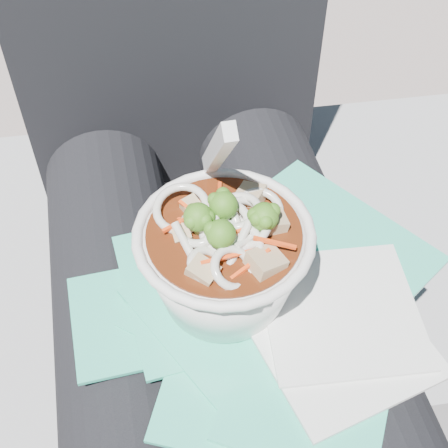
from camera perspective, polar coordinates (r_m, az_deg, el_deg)
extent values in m
cube|color=gray|center=(0.98, -2.31, -10.62)|extent=(1.03, 0.56, 0.46)
cylinder|color=black|center=(0.64, -9.01, -9.61)|extent=(0.14, 0.48, 0.14)
cylinder|color=black|center=(0.66, 7.51, -6.65)|extent=(0.14, 0.48, 0.14)
cube|color=#2CB894|center=(0.57, -3.20, -6.94)|extent=(0.18, 0.18, 0.00)
cube|color=#2CB894|center=(0.55, 1.27, -9.45)|extent=(0.18, 0.16, 0.00)
cube|color=#2CB894|center=(0.56, -6.75, -8.09)|extent=(0.14, 0.11, 0.00)
cube|color=#2CB894|center=(0.55, -0.38, -8.19)|extent=(0.18, 0.18, 0.00)
cube|color=#2CB894|center=(0.52, 4.37, -13.18)|extent=(0.22, 0.22, 0.00)
cube|color=#2CB894|center=(0.57, -1.10, -5.43)|extent=(0.17, 0.17, 0.00)
cube|color=#2CB894|center=(0.55, 0.53, -7.40)|extent=(0.19, 0.20, 0.00)
cube|color=#2CB894|center=(0.51, 7.73, -14.77)|extent=(0.17, 0.17, 0.00)
cube|color=#2CB894|center=(0.59, 8.20, -2.70)|extent=(0.24, 0.25, 0.00)
cube|color=silver|center=(0.53, 10.64, -10.48)|extent=(0.16, 0.16, 0.00)
cube|color=silver|center=(0.55, 10.65, -7.77)|extent=(0.14, 0.14, 0.00)
torus|color=white|center=(0.49, 0.00, -0.92)|extent=(0.15, 0.15, 0.01)
cylinder|color=#431909|center=(0.49, 0.00, -1.15)|extent=(0.12, 0.12, 0.01)
torus|color=beige|center=(0.49, -2.19, -0.38)|extent=(0.04, 0.05, 0.03)
torus|color=beige|center=(0.49, 2.56, -0.85)|extent=(0.04, 0.05, 0.04)
torus|color=beige|center=(0.49, -0.60, -0.12)|extent=(0.05, 0.04, 0.04)
torus|color=beige|center=(0.49, 1.09, 1.13)|extent=(0.05, 0.05, 0.02)
torus|color=beige|center=(0.46, 0.82, -4.06)|extent=(0.04, 0.04, 0.03)
torus|color=beige|center=(0.49, -0.09, -0.25)|extent=(0.07, 0.07, 0.03)
torus|color=beige|center=(0.47, -1.51, -3.82)|extent=(0.05, 0.05, 0.02)
torus|color=beige|center=(0.50, 1.99, 0.77)|extent=(0.06, 0.05, 0.03)
torus|color=beige|center=(0.50, 1.98, 0.28)|extent=(0.06, 0.05, 0.03)
torus|color=beige|center=(0.49, -2.17, -0.46)|extent=(0.05, 0.05, 0.02)
torus|color=beige|center=(0.49, 0.55, -0.84)|extent=(0.04, 0.03, 0.02)
torus|color=beige|center=(0.48, 0.05, -0.90)|extent=(0.04, 0.04, 0.02)
torus|color=beige|center=(0.50, 3.15, 1.16)|extent=(0.05, 0.05, 0.03)
torus|color=beige|center=(0.50, -3.91, 1.43)|extent=(0.06, 0.06, 0.02)
torus|color=beige|center=(0.50, -1.67, 0.18)|extent=(0.05, 0.05, 0.03)
torus|color=beige|center=(0.49, 0.20, -0.96)|extent=(0.05, 0.05, 0.01)
torus|color=beige|center=(0.48, 1.11, -2.46)|extent=(0.06, 0.07, 0.04)
cylinder|color=beige|center=(0.48, 1.36, -1.90)|extent=(0.03, 0.03, 0.02)
cylinder|color=beige|center=(0.48, 2.05, -1.49)|extent=(0.02, 0.02, 0.01)
cylinder|color=beige|center=(0.48, -3.70, -1.49)|extent=(0.02, 0.03, 0.02)
cylinder|color=#85AD53|center=(0.49, 3.62, -0.28)|extent=(0.01, 0.01, 0.01)
sphere|color=#2A6016|center=(0.48, 3.68, 0.66)|extent=(0.02, 0.02, 0.02)
sphere|color=#2A6016|center=(0.47, 3.80, 0.23)|extent=(0.01, 0.01, 0.01)
sphere|color=#2A6016|center=(0.48, 4.52, 1.27)|extent=(0.01, 0.01, 0.01)
sphere|color=#2A6016|center=(0.47, 3.00, 0.49)|extent=(0.01, 0.01, 0.01)
sphere|color=#2A6016|center=(0.48, 2.79, 0.84)|extent=(0.01, 0.01, 0.01)
cylinder|color=#85AD53|center=(0.50, -0.04, 0.78)|extent=(0.01, 0.01, 0.01)
sphere|color=#2A6016|center=(0.49, -0.04, 1.73)|extent=(0.02, 0.02, 0.02)
sphere|color=#2A6016|center=(0.49, -0.09, 2.74)|extent=(0.01, 0.01, 0.01)
sphere|color=#2A6016|center=(0.49, 0.23, 2.39)|extent=(0.01, 0.01, 0.01)
sphere|color=#2A6016|center=(0.49, -0.86, 2.24)|extent=(0.01, 0.01, 0.01)
sphere|color=#2A6016|center=(0.49, -0.81, 2.21)|extent=(0.01, 0.01, 0.01)
cylinder|color=#85AD53|center=(0.49, -2.34, -0.31)|extent=(0.01, 0.01, 0.01)
sphere|color=#2A6016|center=(0.48, -2.38, 0.64)|extent=(0.02, 0.02, 0.02)
sphere|color=#2A6016|center=(0.47, -1.75, 0.35)|extent=(0.01, 0.01, 0.01)
sphere|color=#2A6016|center=(0.48, -1.48, 0.65)|extent=(0.01, 0.01, 0.01)
sphere|color=#2A6016|center=(0.48, -2.85, 1.26)|extent=(0.01, 0.01, 0.01)
sphere|color=#2A6016|center=(0.47, -2.99, 0.23)|extent=(0.01, 0.01, 0.01)
cylinder|color=#85AD53|center=(0.48, -0.27, -1.86)|extent=(0.01, 0.01, 0.01)
sphere|color=#2A6016|center=(0.47, -0.28, -0.92)|extent=(0.02, 0.02, 0.02)
sphere|color=#2A6016|center=(0.47, -1.18, -0.60)|extent=(0.01, 0.01, 0.01)
sphere|color=#2A6016|center=(0.47, -1.15, -0.56)|extent=(0.01, 0.01, 0.01)
sphere|color=#2A6016|center=(0.47, -0.09, -0.18)|extent=(0.01, 0.01, 0.01)
sphere|color=#2A6016|center=(0.47, -1.19, -0.43)|extent=(0.01, 0.01, 0.01)
cube|color=#FD4915|center=(0.51, -0.52, 2.13)|extent=(0.02, 0.05, 0.01)
cube|color=#FD4915|center=(0.49, -2.60, 0.13)|extent=(0.03, 0.02, 0.01)
cube|color=#FD4915|center=(0.47, 4.66, -1.72)|extent=(0.03, 0.01, 0.01)
cube|color=#FD4915|center=(0.49, -2.56, 0.89)|extent=(0.02, 0.03, 0.01)
cube|color=#FD4915|center=(0.48, 0.01, -1.19)|extent=(0.04, 0.00, 0.02)
cube|color=#FD4915|center=(0.49, -1.49, 0.38)|extent=(0.04, 0.01, 0.01)
cube|color=#FD4915|center=(0.49, -3.08, 0.69)|extent=(0.05, 0.02, 0.01)
cube|color=#FD4915|center=(0.47, 0.31, -3.03)|extent=(0.04, 0.01, 0.01)
cube|color=#FD4915|center=(0.47, 2.46, -3.69)|extent=(0.03, 0.02, 0.01)
cube|color=#FD4915|center=(0.49, -1.21, 0.80)|extent=(0.05, 0.01, 0.01)
cube|color=#9F7F59|center=(0.49, 4.37, 0.22)|extent=(0.02, 0.02, 0.02)
cube|color=#9F7F59|center=(0.51, 2.52, 2.69)|extent=(0.03, 0.03, 0.02)
cube|color=#9F7F59|center=(0.50, -2.86, 1.40)|extent=(0.02, 0.02, 0.02)
cube|color=#9F7F59|center=(0.49, -3.88, -0.87)|extent=(0.02, 0.02, 0.02)
cube|color=#9F7F59|center=(0.47, -1.96, -4.38)|extent=(0.03, 0.03, 0.02)
cube|color=#9F7F59|center=(0.47, 3.84, -3.55)|extent=(0.03, 0.03, 0.02)
ellipsoid|color=white|center=(0.48, 0.61, -1.29)|extent=(0.03, 0.04, 0.01)
cube|color=white|center=(0.48, -0.55, 6.74)|extent=(0.01, 0.09, 0.11)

